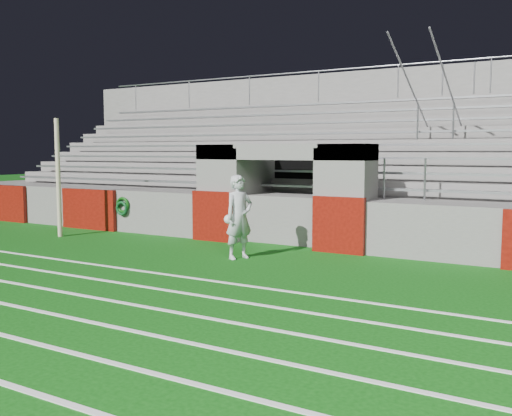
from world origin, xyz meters
The scene contains 5 objects.
ground centered at (0.00, 0.00, 0.00)m, with size 90.00×90.00×0.00m, color #0C490D.
field_post centered at (-6.06, 1.42, 1.67)m, with size 0.13×0.13×3.33m, color beige.
stadium_structure centered at (0.00, 7.97, 1.49)m, with size 26.00×8.48×5.42m.
goalkeeper_with_ball centered at (0.13, 1.17, 0.95)m, with size 0.69×0.81×1.90m.
hose_coil centered at (-5.09, 2.93, 0.78)m, with size 0.49×0.14×0.56m.
Camera 1 is at (6.90, -9.61, 2.42)m, focal length 40.00 mm.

